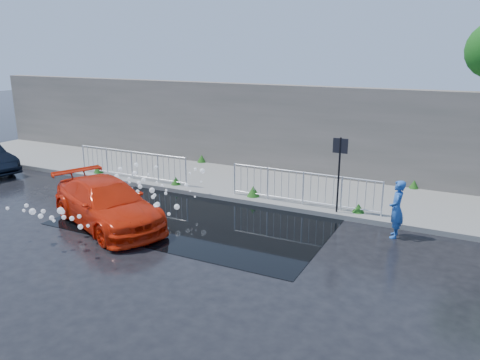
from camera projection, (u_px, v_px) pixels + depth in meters
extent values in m
plane|color=black|center=(167.00, 227.00, 13.71)|extent=(90.00, 90.00, 0.00)
cube|color=gray|center=(243.00, 182.00, 17.98)|extent=(30.00, 4.00, 0.15)
cube|color=gray|center=(217.00, 197.00, 16.26)|extent=(30.00, 0.25, 0.16)
cube|color=#5F5950|center=(267.00, 127.00, 19.38)|extent=(30.00, 0.60, 3.50)
cube|color=black|center=(199.00, 219.00, 14.35)|extent=(8.00, 5.00, 0.01)
cylinder|color=black|center=(338.00, 178.00, 14.21)|extent=(0.06, 0.06, 2.50)
cube|color=black|center=(340.00, 146.00, 13.94)|extent=(0.45, 0.04, 0.45)
cylinder|color=silver|center=(84.00, 158.00, 19.22)|extent=(0.05, 0.05, 1.10)
cylinder|color=silver|center=(186.00, 172.00, 17.05)|extent=(0.05, 0.05, 1.10)
cylinder|color=silver|center=(131.00, 152.00, 17.99)|extent=(5.00, 0.04, 0.04)
cylinder|color=silver|center=(133.00, 175.00, 18.25)|extent=(5.00, 0.04, 0.04)
cylinder|color=silver|center=(235.00, 179.00, 16.18)|extent=(0.05, 0.05, 1.10)
cylinder|color=silver|center=(382.00, 199.00, 14.01)|extent=(0.05, 0.05, 1.10)
cylinder|color=silver|center=(304.00, 173.00, 14.95)|extent=(5.00, 0.04, 0.04)
cylinder|color=silver|center=(303.00, 201.00, 15.21)|extent=(5.00, 0.04, 0.04)
cone|color=#154D14|center=(98.00, 168.00, 19.06)|extent=(0.40, 0.40, 0.39)
cone|color=#154D14|center=(176.00, 181.00, 17.42)|extent=(0.36, 0.36, 0.30)
cone|color=#154D14|center=(253.00, 191.00, 16.02)|extent=(0.44, 0.44, 0.37)
cone|color=#154D14|center=(358.00, 208.00, 14.46)|extent=(0.38, 0.38, 0.28)
cone|color=#154D14|center=(202.00, 158.00, 20.85)|extent=(0.42, 0.42, 0.33)
cone|color=#154D14|center=(414.00, 184.00, 16.94)|extent=(0.34, 0.34, 0.31)
sphere|color=white|center=(153.00, 197.00, 14.75)|extent=(0.12, 0.12, 0.12)
sphere|color=white|center=(190.00, 191.00, 14.65)|extent=(0.06, 0.06, 0.06)
sphere|color=white|center=(152.00, 190.00, 15.09)|extent=(0.18, 0.18, 0.18)
sphere|color=white|center=(145.00, 206.00, 14.59)|extent=(0.16, 0.16, 0.16)
sphere|color=white|center=(140.00, 187.00, 15.54)|extent=(0.15, 0.15, 0.15)
sphere|color=white|center=(132.00, 188.00, 15.29)|extent=(0.07, 0.07, 0.07)
sphere|color=white|center=(129.00, 179.00, 15.89)|extent=(0.12, 0.12, 0.12)
sphere|color=white|center=(166.00, 193.00, 14.83)|extent=(0.10, 0.10, 0.10)
sphere|color=white|center=(161.00, 211.00, 14.10)|extent=(0.09, 0.09, 0.09)
sphere|color=white|center=(156.00, 167.00, 16.56)|extent=(0.12, 0.12, 0.12)
sphere|color=white|center=(177.00, 207.00, 14.09)|extent=(0.17, 0.17, 0.17)
sphere|color=white|center=(166.00, 190.00, 14.98)|extent=(0.08, 0.08, 0.08)
sphere|color=white|center=(195.00, 197.00, 14.63)|extent=(0.06, 0.06, 0.06)
sphere|color=white|center=(129.00, 182.00, 15.72)|extent=(0.09, 0.09, 0.09)
sphere|color=white|center=(153.00, 209.00, 14.28)|extent=(0.12, 0.12, 0.12)
sphere|color=white|center=(190.00, 173.00, 15.64)|extent=(0.08, 0.08, 0.08)
sphere|color=white|center=(120.00, 169.00, 16.36)|extent=(0.17, 0.17, 0.17)
sphere|color=white|center=(195.00, 169.00, 16.13)|extent=(0.11, 0.11, 0.11)
sphere|color=white|center=(135.00, 173.00, 15.99)|extent=(0.15, 0.15, 0.15)
sphere|color=white|center=(157.00, 204.00, 14.40)|extent=(0.16, 0.16, 0.16)
sphere|color=white|center=(162.00, 186.00, 15.32)|extent=(0.09, 0.09, 0.09)
sphere|color=white|center=(157.00, 182.00, 15.29)|extent=(0.08, 0.08, 0.08)
sphere|color=white|center=(106.00, 192.00, 15.45)|extent=(0.07, 0.07, 0.07)
sphere|color=white|center=(155.00, 205.00, 14.42)|extent=(0.11, 0.11, 0.11)
sphere|color=white|center=(202.00, 171.00, 15.57)|extent=(0.18, 0.18, 0.18)
sphere|color=white|center=(141.00, 204.00, 14.47)|extent=(0.18, 0.18, 0.18)
sphere|color=white|center=(156.00, 208.00, 14.33)|extent=(0.14, 0.14, 0.14)
sphere|color=white|center=(136.00, 165.00, 16.87)|extent=(0.17, 0.17, 0.17)
sphere|color=white|center=(201.00, 182.00, 14.99)|extent=(0.07, 0.07, 0.07)
sphere|color=white|center=(117.00, 177.00, 16.37)|extent=(0.18, 0.18, 0.18)
sphere|color=white|center=(139.00, 183.00, 15.67)|extent=(0.14, 0.14, 0.14)
sphere|color=white|center=(155.00, 195.00, 14.75)|extent=(0.11, 0.11, 0.11)
sphere|color=white|center=(138.00, 192.00, 15.18)|extent=(0.13, 0.13, 0.13)
sphere|color=white|center=(129.00, 182.00, 15.49)|extent=(0.07, 0.07, 0.07)
sphere|color=white|center=(186.00, 185.00, 15.06)|extent=(0.14, 0.14, 0.14)
sphere|color=white|center=(111.00, 205.00, 15.03)|extent=(0.12, 0.12, 0.12)
sphere|color=white|center=(144.00, 180.00, 15.85)|extent=(0.15, 0.15, 0.15)
sphere|color=white|center=(169.00, 214.00, 13.86)|extent=(0.11, 0.11, 0.11)
sphere|color=white|center=(148.00, 175.00, 15.70)|extent=(0.08, 0.08, 0.08)
sphere|color=white|center=(80.00, 227.00, 12.93)|extent=(0.14, 0.14, 0.14)
sphere|color=white|center=(32.00, 212.00, 12.37)|extent=(0.17, 0.17, 0.17)
sphere|color=white|center=(43.00, 211.00, 12.89)|extent=(0.13, 0.13, 0.13)
sphere|color=white|center=(24.00, 211.00, 13.24)|extent=(0.09, 0.09, 0.09)
sphere|color=white|center=(61.00, 211.00, 11.93)|extent=(0.18, 0.18, 0.18)
sphere|color=white|center=(54.00, 221.00, 13.42)|extent=(0.09, 0.09, 0.09)
sphere|color=white|center=(62.00, 212.00, 12.32)|extent=(0.14, 0.14, 0.14)
sphere|color=white|center=(72.00, 218.00, 11.50)|extent=(0.12, 0.12, 0.12)
sphere|color=white|center=(64.00, 217.00, 12.52)|extent=(0.12, 0.12, 0.12)
sphere|color=white|center=(114.00, 231.00, 12.05)|extent=(0.15, 0.15, 0.15)
sphere|color=white|center=(79.00, 216.00, 12.73)|extent=(0.12, 0.12, 0.12)
sphere|color=white|center=(52.00, 218.00, 11.99)|extent=(0.13, 0.13, 0.13)
sphere|color=white|center=(88.00, 226.00, 10.93)|extent=(0.08, 0.08, 0.08)
sphere|color=white|center=(103.00, 235.00, 12.39)|extent=(0.14, 0.14, 0.14)
sphere|color=white|center=(26.00, 206.00, 12.22)|extent=(0.11, 0.11, 0.11)
sphere|color=white|center=(7.00, 208.00, 12.51)|extent=(0.09, 0.09, 0.09)
sphere|color=white|center=(41.00, 216.00, 11.88)|extent=(0.13, 0.13, 0.13)
imported|color=red|center=(107.00, 204.00, 13.70)|extent=(4.96, 3.51, 1.33)
imported|color=#2357B1|center=(397.00, 209.00, 12.78)|extent=(0.44, 0.63, 1.62)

